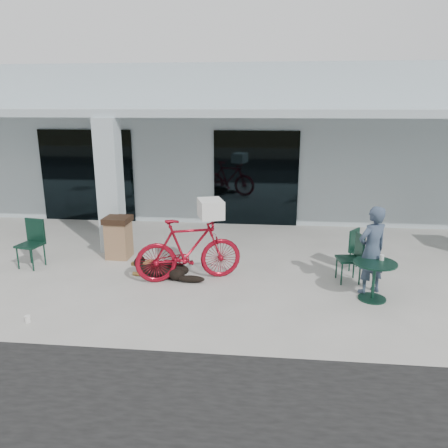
# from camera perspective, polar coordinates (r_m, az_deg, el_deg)

# --- Properties ---
(ground) EXTENTS (80.00, 80.00, 0.00)m
(ground) POSITION_cam_1_polar(r_m,az_deg,el_deg) (8.43, -9.64, -8.71)
(ground) COLOR #BAB6AF
(ground) RESTS_ON ground
(building) EXTENTS (22.00, 7.00, 4.50)m
(building) POSITION_cam_1_polar(r_m,az_deg,el_deg) (16.08, -1.88, 11.27)
(building) COLOR #ADBEC4
(building) RESTS_ON ground
(storefront_glass_left) EXTENTS (2.80, 0.06, 2.70)m
(storefront_glass_left) POSITION_cam_1_polar(r_m,az_deg,el_deg) (13.64, -17.43, 6.02)
(storefront_glass_left) COLOR black
(storefront_glass_left) RESTS_ON ground
(storefront_glass_right) EXTENTS (2.40, 0.06, 2.70)m
(storefront_glass_right) POSITION_cam_1_polar(r_m,az_deg,el_deg) (12.55, 4.18, 5.92)
(storefront_glass_right) COLOR black
(storefront_glass_right) RESTS_ON ground
(column) EXTENTS (0.50, 0.50, 3.12)m
(column) POSITION_cam_1_polar(r_m,az_deg,el_deg) (10.53, -14.63, 4.78)
(column) COLOR #ADBEC4
(column) RESTS_ON ground
(overhang) EXTENTS (22.00, 2.80, 0.18)m
(overhang) POSITION_cam_1_polar(r_m,az_deg,el_deg) (11.21, -5.41, 14.32)
(overhang) COLOR #ADBEC4
(overhang) RESTS_ON column
(bicycle) EXTENTS (2.19, 1.24, 1.27)m
(bicycle) POSITION_cam_1_polar(r_m,az_deg,el_deg) (8.65, -4.64, -3.37)
(bicycle) COLOR maroon
(bicycle) RESTS_ON ground
(laundry_basket) EXTENTS (0.61, 0.71, 0.36)m
(laundry_basket) POSITION_cam_1_polar(r_m,az_deg,el_deg) (8.50, -1.76, 2.03)
(laundry_basket) COLOR white
(laundry_basket) RESTS_ON bicycle
(dog) EXTENTS (1.25, 0.62, 0.40)m
(dog) POSITION_cam_1_polar(r_m,az_deg,el_deg) (8.95, -7.87, -5.78)
(dog) COLOR black
(dog) RESTS_ON ground
(cup_near_dog) EXTENTS (0.12, 0.12, 0.11)m
(cup_near_dog) POSITION_cam_1_polar(r_m,az_deg,el_deg) (7.88, -24.27, -11.25)
(cup_near_dog) COLOR white
(cup_near_dog) RESTS_ON ground
(cafe_chair_near) EXTENTS (0.56, 0.59, 1.03)m
(cafe_chair_near) POSITION_cam_1_polar(r_m,az_deg,el_deg) (10.21, -24.02, -2.43)
(cafe_chair_near) COLOR #13382A
(cafe_chair_near) RESTS_ON ground
(cafe_table_far) EXTENTS (0.86, 0.86, 0.71)m
(cafe_table_far) POSITION_cam_1_polar(r_m,az_deg,el_deg) (8.31, 18.96, -7.05)
(cafe_table_far) COLOR #13382A
(cafe_table_far) RESTS_ON ground
(cafe_chair_far_a) EXTENTS (0.59, 0.58, 0.88)m
(cafe_chair_far_a) POSITION_cam_1_polar(r_m,az_deg,el_deg) (9.58, 17.49, -3.39)
(cafe_chair_far_a) COLOR #13382A
(cafe_chair_far_a) RESTS_ON ground
(cafe_chair_far_b) EXTENTS (0.54, 0.50, 0.97)m
(cafe_chair_far_b) POSITION_cam_1_polar(r_m,az_deg,el_deg) (8.94, 15.99, -4.34)
(cafe_chair_far_b) COLOR #13382A
(cafe_chair_far_b) RESTS_ON ground
(person) EXTENTS (0.72, 0.65, 1.66)m
(person) POSITION_cam_1_polar(r_m,az_deg,el_deg) (8.43, 18.75, -3.28)
(person) COLOR #39485F
(person) RESTS_ON ground
(cup_on_table) EXTENTS (0.08, 0.08, 0.10)m
(cup_on_table) POSITION_cam_1_polar(r_m,az_deg,el_deg) (8.31, 19.93, -4.14)
(cup_on_table) COLOR white
(cup_on_table) RESTS_ON cafe_table_far
(trash_receptacle) EXTENTS (0.58, 0.58, 0.96)m
(trash_receptacle) POSITION_cam_1_polar(r_m,az_deg,el_deg) (10.22, -13.60, -1.70)
(trash_receptacle) COLOR #926D4B
(trash_receptacle) RESTS_ON ground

